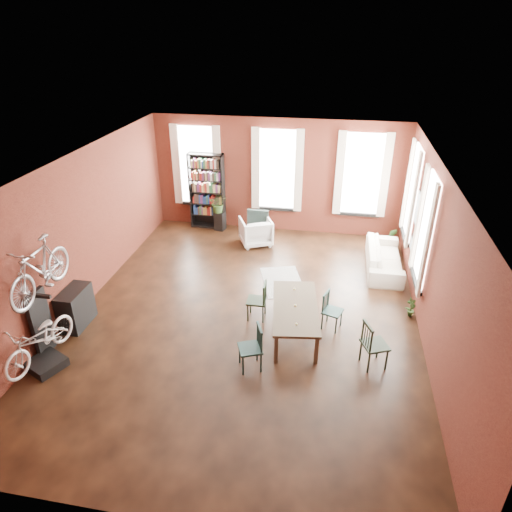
% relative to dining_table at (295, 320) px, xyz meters
% --- Properties ---
extents(room, '(9.00, 9.04, 3.22)m').
position_rel_dining_table_xyz_m(room, '(-0.81, 1.03, 1.82)').
color(room, black).
rests_on(room, ground).
extents(dining_table, '(1.10, 1.97, 0.64)m').
position_rel_dining_table_xyz_m(dining_table, '(0.00, 0.00, 0.00)').
color(dining_table, '#46392A').
rests_on(dining_table, ground).
extents(dining_chair_a, '(0.51, 0.51, 0.85)m').
position_rel_dining_table_xyz_m(dining_chair_a, '(-0.67, -1.12, 0.11)').
color(dining_chair_a, '#16312F').
rests_on(dining_chair_a, ground).
extents(dining_chair_b, '(0.39, 0.39, 0.84)m').
position_rel_dining_table_xyz_m(dining_chair_b, '(-0.83, 0.40, 0.10)').
color(dining_chair_b, black).
rests_on(dining_chair_b, ground).
extents(dining_chair_c, '(0.54, 0.54, 0.90)m').
position_rel_dining_table_xyz_m(dining_chair_c, '(1.48, -0.66, 0.13)').
color(dining_chair_c, black).
rests_on(dining_chair_c, ground).
extents(dining_chair_d, '(0.46, 0.46, 0.78)m').
position_rel_dining_table_xyz_m(dining_chair_d, '(0.71, 0.33, 0.07)').
color(dining_chair_d, '#183632').
rests_on(dining_chair_d, ground).
extents(bookshelf, '(1.00, 0.32, 2.20)m').
position_rel_dining_table_xyz_m(bookshelf, '(-3.06, 4.72, 0.78)').
color(bookshelf, black).
rests_on(bookshelf, ground).
extents(white_armchair, '(1.03, 1.01, 0.82)m').
position_rel_dining_table_xyz_m(white_armchair, '(-1.47, 3.82, 0.09)').
color(white_armchair, silver).
rests_on(white_armchair, ground).
extents(cream_sofa, '(0.61, 2.08, 0.81)m').
position_rel_dining_table_xyz_m(cream_sofa, '(1.89, 3.02, 0.09)').
color(cream_sofa, beige).
rests_on(cream_sofa, ground).
extents(striped_rug, '(1.27, 1.62, 0.01)m').
position_rel_dining_table_xyz_m(striped_rug, '(-0.48, 1.92, -0.31)').
color(striped_rug, black).
rests_on(striped_rug, ground).
extents(bike_trainer, '(0.74, 0.74, 0.16)m').
position_rel_dining_table_xyz_m(bike_trainer, '(-4.23, -1.78, -0.24)').
color(bike_trainer, black).
rests_on(bike_trainer, ground).
extents(bike_wall_rack, '(0.16, 0.60, 1.30)m').
position_rel_dining_table_xyz_m(bike_wall_rack, '(-4.46, -1.38, 0.33)').
color(bike_wall_rack, black).
rests_on(bike_wall_rack, ground).
extents(console_table, '(0.40, 0.80, 0.80)m').
position_rel_dining_table_xyz_m(console_table, '(-4.34, -0.48, 0.08)').
color(console_table, black).
rests_on(console_table, ground).
extents(plant_stand, '(0.33, 0.33, 0.56)m').
position_rel_dining_table_xyz_m(plant_stand, '(-2.67, 4.57, -0.04)').
color(plant_stand, black).
rests_on(plant_stand, ground).
extents(plant_by_sofa, '(0.34, 0.58, 0.25)m').
position_rel_dining_table_xyz_m(plant_by_sofa, '(2.13, 4.25, -0.19)').
color(plant_by_sofa, '#2C5823').
rests_on(plant_by_sofa, ground).
extents(plant_small, '(0.41, 0.47, 0.15)m').
position_rel_dining_table_xyz_m(plant_small, '(2.31, 1.02, -0.24)').
color(plant_small, '#295120').
rests_on(plant_small, ground).
extents(bicycle_floor, '(0.69, 0.92, 1.60)m').
position_rel_dining_table_xyz_m(bicycle_floor, '(-4.27, -1.74, 0.64)').
color(bicycle_floor, silver).
rests_on(bicycle_floor, bike_trainer).
extents(bicycle_hung, '(0.47, 1.00, 1.66)m').
position_rel_dining_table_xyz_m(bicycle_hung, '(-4.21, -1.38, 1.81)').
color(bicycle_hung, '#A5A8AD').
rests_on(bicycle_hung, bike_wall_rack).
extents(plant_on_stand, '(0.67, 0.71, 0.45)m').
position_rel_dining_table_xyz_m(plant_on_stand, '(-2.69, 4.54, 0.46)').
color(plant_on_stand, '#365923').
rests_on(plant_on_stand, plant_stand).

